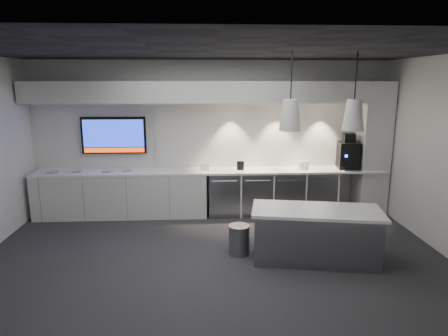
{
  "coord_description": "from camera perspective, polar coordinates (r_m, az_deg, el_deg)",
  "views": [
    {
      "loc": [
        -0.15,
        -5.43,
        2.62
      ],
      "look_at": [
        0.19,
        1.1,
        1.18
      ],
      "focal_mm": 32.0,
      "sensor_mm": 36.0,
      "label": 1
    }
  ],
  "objects": [
    {
      "name": "floor",
      "position": [
        6.03,
        -1.33,
        -13.3
      ],
      "size": [
        7.0,
        7.0,
        0.0
      ],
      "primitive_type": "plane",
      "color": "#2C2C2E",
      "rests_on": "ground"
    },
    {
      "name": "coffee_machine",
      "position": [
        8.27,
        17.31,
        1.91
      ],
      "size": [
        0.43,
        0.59,
        0.69
      ],
      "rotation": [
        0.0,
        0.0,
        -0.13
      ],
      "color": "black",
      "rests_on": "back_counter"
    },
    {
      "name": "soffit",
      "position": [
        7.63,
        -1.92,
        10.8
      ],
      "size": [
        6.9,
        0.6,
        0.4
      ],
      "primitive_type": "cube",
      "color": "silver",
      "rests_on": "wall_back"
    },
    {
      "name": "fridge_unit_b",
      "position": [
        7.98,
        4.52,
        -3.54
      ],
      "size": [
        0.6,
        0.61,
        0.85
      ],
      "primitive_type": "cube",
      "color": "gray",
      "rests_on": "floor"
    },
    {
      "name": "tray_a",
      "position": [
        8.21,
        -23.31,
        -0.58
      ],
      "size": [
        0.18,
        0.18,
        0.02
      ],
      "primitive_type": "cube",
      "rotation": [
        0.0,
        0.0,
        -0.11
      ],
      "color": "#9B9B9B",
      "rests_on": "back_counter"
    },
    {
      "name": "wall_front",
      "position": [
        3.14,
        -0.07,
        -8.44
      ],
      "size": [
        7.0,
        0.0,
        7.0
      ],
      "primitive_type": "plane",
      "rotation": [
        -1.57,
        0.0,
        0.0
      ],
      "color": "silver",
      "rests_on": "floor"
    },
    {
      "name": "tray_d",
      "position": [
        7.9,
        -13.71,
        -0.38
      ],
      "size": [
        0.18,
        0.18,
        0.02
      ],
      "primitive_type": "cube",
      "rotation": [
        0.0,
        0.0,
        0.11
      ],
      "color": "#9B9B9B",
      "rests_on": "back_counter"
    },
    {
      "name": "fridge_unit_a",
      "position": [
        7.92,
        -0.01,
        -3.62
      ],
      "size": [
        0.6,
        0.61,
        0.85
      ],
      "primitive_type": "cube",
      "color": "gray",
      "rests_on": "floor"
    },
    {
      "name": "pendant_right",
      "position": [
        5.83,
        18.01,
        7.27
      ],
      "size": [
        0.3,
        0.3,
        1.13
      ],
      "color": "silver",
      "rests_on": "ceiling"
    },
    {
      "name": "sign_white",
      "position": [
        7.7,
        -2.8,
        0.08
      ],
      "size": [
        0.18,
        0.06,
        0.14
      ],
      "primitive_type": "cube",
      "rotation": [
        0.0,
        0.0,
        0.25
      ],
      "color": "white",
      "rests_on": "back_counter"
    },
    {
      "name": "backsplash",
      "position": [
        8.09,
        6.63,
        4.78
      ],
      "size": [
        4.6,
        0.03,
        1.3
      ],
      "primitive_type": "cube",
      "color": "silver",
      "rests_on": "wall_back"
    },
    {
      "name": "fridge_unit_c",
      "position": [
        8.09,
        8.96,
        -3.45
      ],
      "size": [
        0.6,
        0.61,
        0.85
      ],
      "primitive_type": "cube",
      "color": "gray",
      "rests_on": "floor"
    },
    {
      "name": "sign_black",
      "position": [
        7.77,
        2.36,
        0.34
      ],
      "size": [
        0.14,
        0.03,
        0.18
      ],
      "primitive_type": "cube",
      "rotation": [
        0.0,
        0.0,
        -0.07
      ],
      "color": "black",
      "rests_on": "back_counter"
    },
    {
      "name": "left_base_cabinets",
      "position": [
        8.07,
        -14.36,
        -3.68
      ],
      "size": [
        3.3,
        0.63,
        0.86
      ],
      "primitive_type": "cube",
      "color": "silver",
      "rests_on": "floor"
    },
    {
      "name": "back_counter",
      "position": [
        7.8,
        -1.84,
        -0.43
      ],
      "size": [
        6.8,
        0.65,
        0.04
      ],
      "primitive_type": "cube",
      "color": "white",
      "rests_on": "left_base_cabinets"
    },
    {
      "name": "island",
      "position": [
        6.09,
        12.95,
        -9.26
      ],
      "size": [
        1.97,
        1.11,
        0.79
      ],
      "rotation": [
        0.0,
        0.0,
        -0.18
      ],
      "color": "gray",
      "rests_on": "floor"
    },
    {
      "name": "wall_tv",
      "position": [
        8.14,
        -15.46,
        4.52
      ],
      "size": [
        1.25,
        0.07,
        0.72
      ],
      "color": "black",
      "rests_on": "wall_back"
    },
    {
      "name": "fridge_unit_d",
      "position": [
        8.24,
        13.26,
        -3.33
      ],
      "size": [
        0.6,
        0.61,
        0.85
      ],
      "primitive_type": "cube",
      "color": "gray",
      "rests_on": "floor"
    },
    {
      "name": "tray_b",
      "position": [
        8.13,
        -20.27,
        -0.45
      ],
      "size": [
        0.16,
        0.16,
        0.02
      ],
      "primitive_type": "cube",
      "rotation": [
        0.0,
        0.0,
        0.02
      ],
      "color": "#9B9B9B",
      "rests_on": "back_counter"
    },
    {
      "name": "bin",
      "position": [
        6.22,
        2.16,
        -10.17
      ],
      "size": [
        0.43,
        0.43,
        0.46
      ],
      "primitive_type": "cylinder",
      "rotation": [
        0.0,
        0.0,
        -0.43
      ],
      "color": "gray",
      "rests_on": "floor"
    },
    {
      "name": "tray_c",
      "position": [
        7.95,
        -16.27,
        -0.45
      ],
      "size": [
        0.2,
        0.2,
        0.02
      ],
      "primitive_type": "cube",
      "rotation": [
        0.0,
        0.0,
        -0.3
      ],
      "color": "#9B9B9B",
      "rests_on": "back_counter"
    },
    {
      "name": "wall_back",
      "position": [
        8.01,
        -1.92,
        4.42
      ],
      "size": [
        7.0,
        0.0,
        7.0
      ],
      "primitive_type": "plane",
      "rotation": [
        1.57,
        0.0,
        0.0
      ],
      "color": "silver",
      "rests_on": "floor"
    },
    {
      "name": "cup_cluster",
      "position": [
        8.02,
        11.28,
        0.43
      ],
      "size": [
        0.19,
        0.19,
        0.16
      ],
      "primitive_type": null,
      "color": "silver",
      "rests_on": "back_counter"
    },
    {
      "name": "pendant_left",
      "position": [
        5.58,
        9.42,
        7.5
      ],
      "size": [
        0.3,
        0.3,
        1.13
      ],
      "color": "silver",
      "rests_on": "ceiling"
    },
    {
      "name": "column",
      "position": [
        8.43,
        20.45,
        2.67
      ],
      "size": [
        0.55,
        0.55,
        2.6
      ],
      "primitive_type": "cube",
      "color": "silver",
      "rests_on": "floor"
    },
    {
      "name": "ceiling",
      "position": [
        5.44,
        -1.49,
        16.47
      ],
      "size": [
        7.0,
        7.0,
        0.0
      ],
      "primitive_type": "plane",
      "rotation": [
        3.14,
        0.0,
        0.0
      ],
      "color": "black",
      "rests_on": "wall_back"
    }
  ]
}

